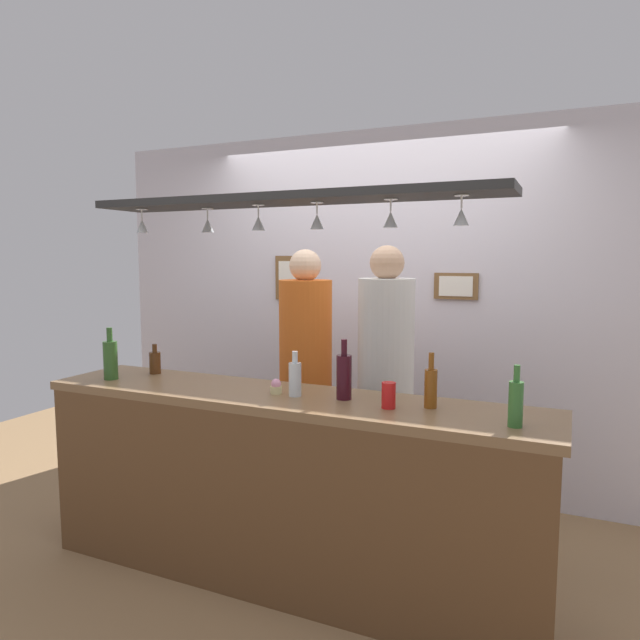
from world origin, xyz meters
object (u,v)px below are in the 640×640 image
(bottle_beer_amber_tall, at_px, (431,387))
(bottle_champagne_green, at_px, (110,359))
(person_middle_orange_shirt, at_px, (306,356))
(bottle_soda_clear, at_px, (295,378))
(drink_can, at_px, (389,395))
(cupcake, at_px, (276,387))
(picture_frame_lower_pair, at_px, (456,286))
(bottle_beer_brown_stubby, at_px, (155,362))
(person_right_white_patterned_shirt, at_px, (386,361))
(picture_frame_caricature, at_px, (291,278))
(bottle_wine_dark_red, at_px, (344,376))
(bottle_beer_green_import, at_px, (516,402))

(bottle_beer_amber_tall, xyz_separation_m, bottle_champagne_green, (-1.82, -0.14, 0.02))
(person_middle_orange_shirt, xyz_separation_m, bottle_soda_clear, (0.30, -0.74, 0.03))
(drink_can, relative_size, cupcake, 1.56)
(drink_can, bearing_deg, picture_frame_lower_pair, 89.06)
(bottle_beer_brown_stubby, distance_m, bottle_soda_clear, 1.04)
(bottle_soda_clear, bearing_deg, bottle_champagne_green, -176.05)
(person_right_white_patterned_shirt, distance_m, picture_frame_caricature, 1.28)
(bottle_champagne_green, bearing_deg, bottle_soda_clear, 3.95)
(bottle_beer_amber_tall, bearing_deg, bottle_soda_clear, -175.01)
(person_middle_orange_shirt, relative_size, cupcake, 22.30)
(picture_frame_caricature, bearing_deg, cupcake, -65.69)
(bottle_soda_clear, distance_m, cupcake, 0.12)
(bottle_beer_brown_stubby, height_order, drink_can, bottle_beer_brown_stubby)
(bottle_wine_dark_red, relative_size, picture_frame_lower_pair, 1.00)
(bottle_soda_clear, bearing_deg, bottle_beer_green_import, -5.10)
(bottle_beer_brown_stubby, bearing_deg, bottle_beer_green_import, -6.78)
(cupcake, relative_size, picture_frame_caricature, 0.23)
(cupcake, relative_size, picture_frame_lower_pair, 0.26)
(bottle_beer_amber_tall, distance_m, drink_can, 0.20)
(bottle_beer_green_import, bearing_deg, bottle_champagne_green, 179.58)
(bottle_champagne_green, relative_size, cupcake, 3.85)
(cupcake, height_order, picture_frame_lower_pair, picture_frame_lower_pair)
(bottle_champagne_green, xyz_separation_m, drink_can, (1.65, 0.05, -0.06))
(bottle_soda_clear, bearing_deg, person_right_white_patterned_shirt, 71.90)
(person_middle_orange_shirt, bearing_deg, bottle_beer_green_import, -31.50)
(picture_frame_caricature, bearing_deg, bottle_beer_brown_stubby, -102.45)
(bottle_champagne_green, relative_size, picture_frame_caricature, 0.88)
(person_right_white_patterned_shirt, distance_m, cupcake, 0.82)
(bottle_beer_green_import, height_order, cupcake, bottle_beer_green_import)
(drink_can, bearing_deg, bottle_beer_brown_stubby, 173.17)
(bottle_champagne_green, bearing_deg, drink_can, 1.74)
(person_right_white_patterned_shirt, xyz_separation_m, drink_can, (0.26, -0.77, -0.02))
(bottle_soda_clear, bearing_deg, bottle_beer_brown_stubby, 171.47)
(person_middle_orange_shirt, distance_m, bottle_soda_clear, 0.80)
(person_right_white_patterned_shirt, bearing_deg, bottle_soda_clear, -108.10)
(picture_frame_caricature, bearing_deg, bottle_beer_amber_tall, -43.50)
(bottle_beer_green_import, relative_size, drink_can, 2.13)
(bottle_soda_clear, xyz_separation_m, cupcake, (-0.11, 0.00, -0.06))
(bottle_wine_dark_red, bearing_deg, person_middle_orange_shirt, 128.08)
(person_right_white_patterned_shirt, xyz_separation_m, bottle_beer_brown_stubby, (-1.27, -0.59, -0.01))
(bottle_champagne_green, distance_m, picture_frame_caricature, 1.60)
(bottle_champagne_green, xyz_separation_m, cupcake, (1.04, 0.08, -0.08))
(drink_can, distance_m, cupcake, 0.61)
(person_middle_orange_shirt, bearing_deg, person_right_white_patterned_shirt, 0.00)
(bottle_beer_brown_stubby, bearing_deg, drink_can, -6.83)
(bottle_wine_dark_red, relative_size, bottle_beer_green_import, 1.15)
(person_right_white_patterned_shirt, height_order, drink_can, person_right_white_patterned_shirt)
(bottle_wine_dark_red, bearing_deg, person_right_white_patterned_shirt, 90.55)
(person_middle_orange_shirt, distance_m, bottle_beer_brown_stubby, 0.93)
(picture_frame_lower_pair, bearing_deg, bottle_soda_clear, -110.42)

